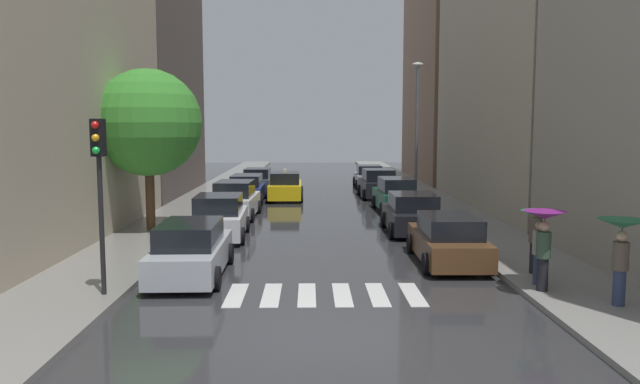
{
  "coord_description": "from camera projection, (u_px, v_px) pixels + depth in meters",
  "views": [
    {
      "loc": [
        -0.37,
        -11.67,
        4.27
      ],
      "look_at": [
        0.2,
        21.88,
        0.63
      ],
      "focal_mm": 34.1,
      "sensor_mm": 36.0,
      "label": 1
    }
  ],
  "objects": [
    {
      "name": "building_right_mid",
      "position": [
        533.0,
        43.0,
        30.91
      ],
      "size": [
        6.0,
        16.85,
        16.98
      ],
      "primitive_type": "cube",
      "color": "#B2A38C",
      "rests_on": "ground"
    },
    {
      "name": "parked_car_left_second",
      "position": [
        219.0,
        218.0,
        23.11
      ],
      "size": [
        2.22,
        4.11,
        1.69
      ],
      "rotation": [
        0.0,
        0.0,
        1.61
      ],
      "color": "silver",
      "rests_on": "ground"
    },
    {
      "name": "building_left_mid",
      "position": [
        136.0,
        62.0,
        37.08
      ],
      "size": [
        6.0,
        12.98,
        16.36
      ],
      "primitive_type": "cube",
      "color": "#564C47",
      "rests_on": "ground"
    },
    {
      "name": "parked_car_left_fourth",
      "position": [
        247.0,
        189.0,
        34.29
      ],
      "size": [
        2.03,
        4.74,
        1.56
      ],
      "rotation": [
        0.0,
        0.0,
        1.57
      ],
      "color": "navy",
      "rests_on": "ground"
    },
    {
      "name": "taxi_midroad",
      "position": [
        285.0,
        187.0,
        35.42
      ],
      "size": [
        2.11,
        4.56,
        1.81
      ],
      "rotation": [
        0.0,
        0.0,
        1.58
      ],
      "color": "yellow",
      "rests_on": "ground"
    },
    {
      "name": "parked_car_left_third",
      "position": [
        235.0,
        201.0,
        28.37
      ],
      "size": [
        2.17,
        4.36,
        1.74
      ],
      "rotation": [
        0.0,
        0.0,
        1.54
      ],
      "color": "silver",
      "rests_on": "ground"
    },
    {
      "name": "crosswalk_stripes",
      "position": [
        325.0,
        295.0,
        15.44
      ],
      "size": [
        4.95,
        2.2,
        0.01
      ],
      "color": "silver",
      "rests_on": "ground"
    },
    {
      "name": "parked_car_right_fourth",
      "position": [
        378.0,
        184.0,
        36.47
      ],
      "size": [
        2.27,
        4.14,
        1.72
      ],
      "rotation": [
        0.0,
        0.0,
        1.6
      ],
      "color": "black",
      "rests_on": "ground"
    },
    {
      "name": "pedestrian_far_side",
      "position": [
        622.0,
        241.0,
        13.87
      ],
      "size": [
        1.09,
        1.09,
        2.01
      ],
      "rotation": [
        0.0,
        0.0,
        3.26
      ],
      "color": "navy",
      "rests_on": "sidewalk_right"
    },
    {
      "name": "parked_car_left_nearest",
      "position": [
        191.0,
        251.0,
        17.23
      ],
      "size": [
        2.07,
        4.74,
        1.59
      ],
      "rotation": [
        0.0,
        0.0,
        1.59
      ],
      "color": "#B2B7BF",
      "rests_on": "ground"
    },
    {
      "name": "parked_car_right_nearest",
      "position": [
        448.0,
        240.0,
        18.92
      ],
      "size": [
        2.1,
        4.59,
        1.53
      ],
      "rotation": [
        0.0,
        0.0,
        1.56
      ],
      "color": "brown",
      "rests_on": "ground"
    },
    {
      "name": "pedestrian_by_kerb",
      "position": [
        535.0,
        239.0,
        17.01
      ],
      "size": [
        0.36,
        0.36,
        1.85
      ],
      "rotation": [
        0.0,
        0.0,
        3.58
      ],
      "color": "black",
      "rests_on": "sidewalk_right"
    },
    {
      "name": "pedestrian_foreground",
      "position": [
        540.0,
        231.0,
        15.74
      ],
      "size": [
        1.02,
        1.02,
        1.95
      ],
      "rotation": [
        0.0,
        0.0,
        0.16
      ],
      "color": "navy",
      "rests_on": "sidewalk_right"
    },
    {
      "name": "ground_plane",
      "position": [
        316.0,
        199.0,
        35.92
      ],
      "size": [
        28.0,
        72.0,
        0.04
      ],
      "primitive_type": "cube",
      "color": "#303033"
    },
    {
      "name": "building_left_near",
      "position": [
        1.0,
        92.0,
        20.89
      ],
      "size": [
        6.0,
        19.38,
        10.86
      ],
      "primitive_type": "cube",
      "color": "#B2A38C",
      "rests_on": "ground"
    },
    {
      "name": "lamp_post_right",
      "position": [
        417.0,
        122.0,
        33.53
      ],
      "size": [
        0.6,
        0.28,
        7.61
      ],
      "color": "#595B60",
      "rests_on": "sidewalk_right"
    },
    {
      "name": "parked_car_right_fifth",
      "position": [
        369.0,
        177.0,
        42.57
      ],
      "size": [
        2.09,
        4.02,
        1.56
      ],
      "rotation": [
        0.0,
        0.0,
        1.56
      ],
      "color": "#B2B7BF",
      "rests_on": "ground"
    },
    {
      "name": "parked_car_right_third",
      "position": [
        396.0,
        196.0,
        30.49
      ],
      "size": [
        2.1,
        4.49,
        1.71
      ],
      "rotation": [
        0.0,
        0.0,
        1.6
      ],
      "color": "#0C4C2D",
      "rests_on": "ground"
    },
    {
      "name": "parked_car_left_fifth",
      "position": [
        258.0,
        181.0,
        39.51
      ],
      "size": [
        2.06,
        4.07,
        1.56
      ],
      "rotation": [
        0.0,
        0.0,
        1.55
      ],
      "color": "#474C51",
      "rests_on": "ground"
    },
    {
      "name": "sidewalk_right",
      "position": [
        425.0,
        197.0,
        36.02
      ],
      "size": [
        3.0,
        72.0,
        0.15
      ],
      "primitive_type": "cube",
      "color": "gray",
      "rests_on": "ground"
    },
    {
      "name": "traffic_light_left_corner",
      "position": [
        99.0,
        167.0,
        14.61
      ],
      "size": [
        0.3,
        0.42,
        4.3
      ],
      "color": "black",
      "rests_on": "sidewalk_left"
    },
    {
      "name": "parked_car_right_second",
      "position": [
        412.0,
        214.0,
        24.36
      ],
      "size": [
        2.19,
        4.23,
        1.61
      ],
      "rotation": [
        0.0,
        0.0,
        1.56
      ],
      "color": "black",
      "rests_on": "ground"
    },
    {
      "name": "pedestrian_near_tree",
      "position": [
        544.0,
        232.0,
        15.13
      ],
      "size": [
        1.05,
        1.05,
        2.03
      ],
      "rotation": [
        0.0,
        0.0,
        6.16
      ],
      "color": "black",
      "rests_on": "sidewalk_right"
    },
    {
      "name": "building_right_far",
      "position": [
        455.0,
        48.0,
        47.27
      ],
      "size": [
        6.0,
        14.08,
        20.73
      ],
      "primitive_type": "cube",
      "color": "#8C6B56",
      "rests_on": "ground"
    },
    {
      "name": "sidewalk_left",
      "position": [
        206.0,
        198.0,
        35.8
      ],
      "size": [
        3.0,
        72.0,
        0.15
      ],
      "primitive_type": "cube",
      "color": "gray",
      "rests_on": "ground"
    },
    {
      "name": "street_tree_left",
      "position": [
        148.0,
        123.0,
        23.89
      ],
      "size": [
        4.23,
        4.23,
        6.38
      ],
      "color": "#513823",
      "rests_on": "sidewalk_left"
    }
  ]
}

